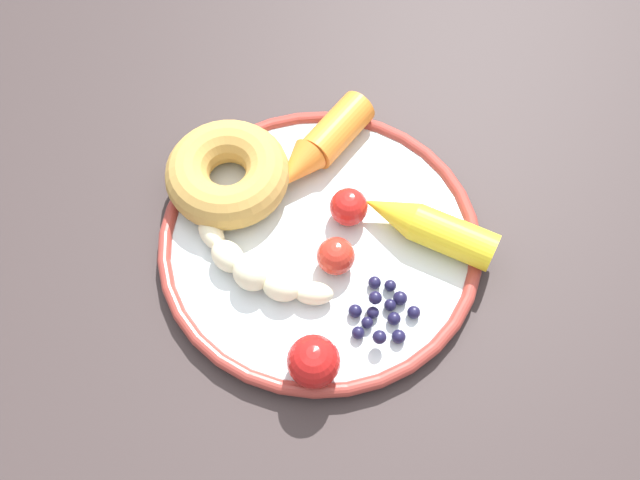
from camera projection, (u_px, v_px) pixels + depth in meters
name	position (u px, v px, depth m)	size (l,w,h in m)	color
ground_plane	(312.00, 451.00, 1.26)	(6.00, 6.00, 0.00)	gray
dining_table	(306.00, 300.00, 0.70)	(1.16, 0.96, 0.72)	#352B2A
plate	(320.00, 242.00, 0.63)	(0.28, 0.28, 0.02)	silver
banana	(255.00, 270.00, 0.60)	(0.14, 0.07, 0.03)	beige
carrot_orange	(318.00, 145.00, 0.66)	(0.08, 0.12, 0.03)	orange
carrot_yellow	(427.00, 226.00, 0.62)	(0.13, 0.06, 0.03)	yellow
donut	(228.00, 174.00, 0.64)	(0.11, 0.11, 0.04)	#BD8F44
blueberry_pile	(383.00, 312.00, 0.59)	(0.06, 0.06, 0.02)	#191638
tomato_near	(349.00, 207.00, 0.62)	(0.03, 0.03, 0.03)	red
tomato_mid	(337.00, 252.00, 0.60)	(0.03, 0.03, 0.03)	red
tomato_far	(314.00, 361.00, 0.55)	(0.04, 0.04, 0.04)	red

